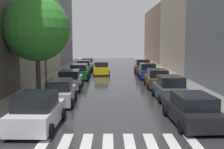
# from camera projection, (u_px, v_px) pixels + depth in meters

# --- Properties ---
(ground_plane) EXTENTS (28.00, 72.00, 0.04)m
(ground_plane) POSITION_uv_depth(u_px,v_px,m) (114.00, 78.00, 32.38)
(ground_plane) COLOR #2D2D2F
(sidewalk_left) EXTENTS (3.00, 72.00, 0.15)m
(sidewalk_left) POSITION_uv_depth(u_px,v_px,m) (58.00, 77.00, 32.34)
(sidewalk_left) COLOR gray
(sidewalk_left) RESTS_ON ground
(sidewalk_right) EXTENTS (3.00, 72.00, 0.15)m
(sidewalk_right) POSITION_uv_depth(u_px,v_px,m) (169.00, 77.00, 32.40)
(sidewalk_right) COLOR gray
(sidewalk_right) RESTS_ON ground
(crosswalk_stripes) EXTENTS (6.75, 2.20, 0.01)m
(crosswalk_stripes) POSITION_uv_depth(u_px,v_px,m) (119.00, 143.00, 11.66)
(crosswalk_stripes) COLOR silver
(crosswalk_stripes) RESTS_ON ground
(building_left_mid) EXTENTS (6.00, 19.29, 11.11)m
(building_left_mid) POSITION_uv_depth(u_px,v_px,m) (20.00, 29.00, 32.52)
(building_left_mid) COLOR #9E9384
(building_left_mid) RESTS_ON ground
(building_left_far) EXTENTS (6.00, 13.32, 22.65)m
(building_left_far) POSITION_uv_depth(u_px,v_px,m) (49.00, 0.00, 48.34)
(building_left_far) COLOR slate
(building_left_far) RESTS_ON ground
(building_right_far) EXTENTS (6.00, 20.57, 10.77)m
(building_right_far) POSITION_uv_depth(u_px,v_px,m) (165.00, 35.00, 57.98)
(building_right_far) COLOR #8C6B56
(building_right_far) RESTS_ON ground
(parked_car_left_nearest) EXTENTS (2.24, 4.29, 1.76)m
(parked_car_left_nearest) POSITION_uv_depth(u_px,v_px,m) (37.00, 112.00, 13.49)
(parked_car_left_nearest) COLOR silver
(parked_car_left_nearest) RESTS_ON ground
(parked_car_left_second) EXTENTS (2.12, 4.22, 1.68)m
(parked_car_left_second) POSITION_uv_depth(u_px,v_px,m) (60.00, 92.00, 18.75)
(parked_car_left_second) COLOR #B2B7BF
(parked_car_left_second) RESTS_ON ground
(parked_car_left_third) EXTENTS (2.21, 4.66, 1.66)m
(parked_car_left_third) POSITION_uv_depth(u_px,v_px,m) (70.00, 80.00, 24.89)
(parked_car_left_third) COLOR silver
(parked_car_left_third) RESTS_ON ground
(parked_car_left_fourth) EXTENTS (2.25, 4.50, 1.69)m
(parked_car_left_fourth) POSITION_uv_depth(u_px,v_px,m) (79.00, 72.00, 30.89)
(parked_car_left_fourth) COLOR #0C4C2D
(parked_car_left_fourth) RESTS_ON ground
(parked_car_left_fifth) EXTENTS (2.11, 4.08, 1.63)m
(parked_car_left_fifth) POSITION_uv_depth(u_px,v_px,m) (84.00, 67.00, 37.47)
(parked_car_left_fifth) COLOR #474C51
(parked_car_left_fifth) RESTS_ON ground
(parked_car_left_sixth) EXTENTS (2.16, 4.69, 1.55)m
(parked_car_left_sixth) POSITION_uv_depth(u_px,v_px,m) (88.00, 63.00, 43.34)
(parked_car_left_sixth) COLOR silver
(parked_car_left_sixth) RESTS_ON ground
(parked_car_right_nearest) EXTENTS (2.32, 4.70, 1.58)m
(parked_car_right_nearest) POSITION_uv_depth(u_px,v_px,m) (192.00, 110.00, 14.20)
(parked_car_right_nearest) COLOR black
(parked_car_right_nearest) RESTS_ON ground
(parked_car_right_second) EXTENTS (2.17, 4.06, 1.74)m
(parked_car_right_second) POSITION_uv_depth(u_px,v_px,m) (170.00, 89.00, 20.04)
(parked_car_right_second) COLOR #474C51
(parked_car_right_second) RESTS_ON ground
(parked_car_right_third) EXTENTS (2.17, 4.55, 1.67)m
(parked_car_right_third) POSITION_uv_depth(u_px,v_px,m) (157.00, 79.00, 25.49)
(parked_car_right_third) COLOR brown
(parked_car_right_third) RESTS_ON ground
(parked_car_right_fourth) EXTENTS (2.06, 4.12, 1.72)m
(parked_car_right_fourth) POSITION_uv_depth(u_px,v_px,m) (147.00, 71.00, 31.52)
(parked_car_right_fourth) COLOR navy
(parked_car_right_fourth) RESTS_ON ground
(parked_car_right_fifth) EXTENTS (2.30, 4.68, 1.79)m
(parked_car_right_fifth) POSITION_uv_depth(u_px,v_px,m) (143.00, 66.00, 37.24)
(parked_car_right_fifth) COLOR brown
(parked_car_right_fifth) RESTS_ON ground
(taxi_midroad) EXTENTS (2.20, 4.59, 1.81)m
(taxi_midroad) POSITION_uv_depth(u_px,v_px,m) (101.00, 68.00, 35.35)
(taxi_midroad) COLOR yellow
(taxi_midroad) RESTS_ON ground
(street_tree_left) EXTENTS (4.98, 4.98, 7.51)m
(street_tree_left) POSITION_uv_depth(u_px,v_px,m) (37.00, 29.00, 20.90)
(street_tree_left) COLOR #513823
(street_tree_left) RESTS_ON sidewalk_left
(lamp_post_left) EXTENTS (0.60, 0.28, 7.47)m
(lamp_post_left) POSITION_uv_depth(u_px,v_px,m) (45.00, 38.00, 22.06)
(lamp_post_left) COLOR #595B60
(lamp_post_left) RESTS_ON sidewalk_left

